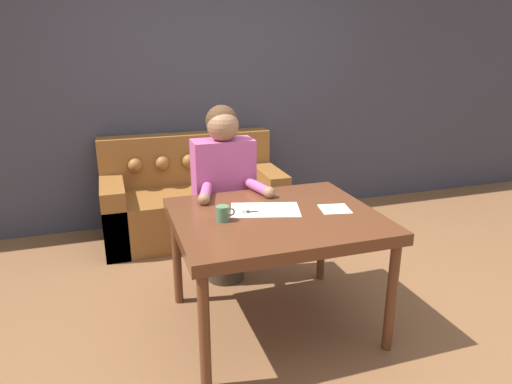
{
  "coord_description": "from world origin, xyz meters",
  "views": [
    {
      "loc": [
        -1.03,
        -2.39,
        1.74
      ],
      "look_at": [
        -0.2,
        0.16,
        0.86
      ],
      "focal_mm": 32.0,
      "sensor_mm": 36.0,
      "label": 1
    }
  ],
  "objects_px": {
    "couch": "(193,200)",
    "scissors": "(254,212)",
    "person": "(224,193)",
    "dining_table": "(276,226)",
    "mug": "(223,214)"
  },
  "relations": [
    {
      "from": "scissors",
      "to": "dining_table",
      "type": "bearing_deg",
      "value": -31.79
    },
    {
      "from": "person",
      "to": "scissors",
      "type": "relative_size",
      "value": 6.27
    },
    {
      "from": "couch",
      "to": "person",
      "type": "height_order",
      "value": "person"
    },
    {
      "from": "couch",
      "to": "mug",
      "type": "relative_size",
      "value": 14.41
    },
    {
      "from": "dining_table",
      "to": "couch",
      "type": "distance_m",
      "value": 1.7
    },
    {
      "from": "dining_table",
      "to": "person",
      "type": "relative_size",
      "value": 0.91
    },
    {
      "from": "couch",
      "to": "mug",
      "type": "height_order",
      "value": "couch"
    },
    {
      "from": "mug",
      "to": "person",
      "type": "bearing_deg",
      "value": 75.27
    },
    {
      "from": "scissors",
      "to": "mug",
      "type": "xyz_separation_m",
      "value": [
        -0.21,
        -0.08,
        0.04
      ]
    },
    {
      "from": "couch",
      "to": "mug",
      "type": "distance_m",
      "value": 1.73
    },
    {
      "from": "scissors",
      "to": "person",
      "type": "bearing_deg",
      "value": 93.2
    },
    {
      "from": "couch",
      "to": "person",
      "type": "bearing_deg",
      "value": -86.32
    },
    {
      "from": "dining_table",
      "to": "person",
      "type": "bearing_deg",
      "value": 102.48
    },
    {
      "from": "couch",
      "to": "scissors",
      "type": "height_order",
      "value": "couch"
    },
    {
      "from": "person",
      "to": "scissors",
      "type": "bearing_deg",
      "value": -86.8
    }
  ]
}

